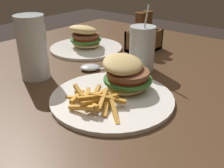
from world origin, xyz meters
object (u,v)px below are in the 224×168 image
at_px(beer_glass, 33,49).
at_px(meal_plate_far, 85,42).
at_px(meal_plate_near, 118,86).
at_px(condiment_caddy, 143,37).
at_px(spoon, 92,67).
at_px(juice_glass, 142,50).

distance_m(beer_glass, meal_plate_far, 0.29).
bearing_deg(meal_plate_near, condiment_caddy, 24.17).
height_order(meal_plate_near, spoon, meal_plate_near).
relative_size(spoon, condiment_caddy, 1.16).
relative_size(meal_plate_far, condiment_caddy, 1.92).
height_order(juice_glass, spoon, juice_glass).
height_order(spoon, condiment_caddy, condiment_caddy).
distance_m(meal_plate_near, juice_glass, 0.20).
relative_size(juice_glass, spoon, 1.22).
bearing_deg(spoon, condiment_caddy, -140.48).
bearing_deg(spoon, beer_glass, 10.57).
relative_size(beer_glass, spoon, 1.09).
bearing_deg(beer_glass, spoon, -31.22).
xyz_separation_m(beer_glass, meal_plate_far, (0.28, 0.07, -0.05)).
xyz_separation_m(beer_glass, juice_glass, (0.25, -0.20, -0.02)).
height_order(meal_plate_near, meal_plate_far, meal_plate_far).
xyz_separation_m(meal_plate_near, juice_glass, (0.19, 0.06, 0.03)).
distance_m(meal_plate_near, meal_plate_far, 0.40).
bearing_deg(juice_glass, beer_glass, 141.01).
bearing_deg(condiment_caddy, meal_plate_near, -155.83).
relative_size(beer_glass, meal_plate_far, 0.66).
xyz_separation_m(beer_glass, spoon, (0.15, -0.09, -0.08)).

